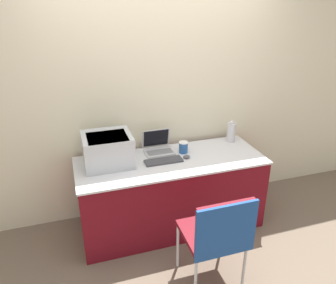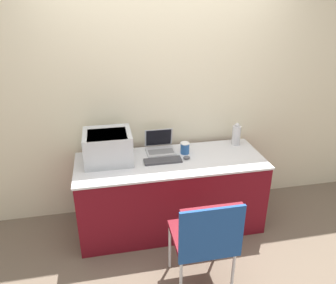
# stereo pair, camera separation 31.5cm
# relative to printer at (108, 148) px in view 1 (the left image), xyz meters

# --- Properties ---
(ground_plane) EXTENTS (14.00, 14.00, 0.00)m
(ground_plane) POSITION_rel_printer_xyz_m (0.59, -0.45, -0.92)
(ground_plane) COLOR #6B5B4C
(wall_back) EXTENTS (8.00, 0.05, 2.60)m
(wall_back) POSITION_rel_printer_xyz_m (0.59, 0.33, 0.38)
(wall_back) COLOR beige
(wall_back) RESTS_ON ground_plane
(table) EXTENTS (1.85, 0.71, 0.77)m
(table) POSITION_rel_printer_xyz_m (0.59, -0.11, -0.54)
(table) COLOR maroon
(table) RESTS_ON ground_plane
(printer) EXTENTS (0.45, 0.41, 0.30)m
(printer) POSITION_rel_printer_xyz_m (0.00, 0.00, 0.00)
(printer) COLOR #B2B7BC
(printer) RESTS_ON table
(laptop_left) EXTENTS (0.29, 0.26, 0.22)m
(laptop_left) POSITION_rel_printer_xyz_m (0.53, 0.12, -0.11)
(laptop_left) COLOR #B7B7BC
(laptop_left) RESTS_ON table
(external_keyboard) EXTENTS (0.37, 0.13, 0.02)m
(external_keyboard) POSITION_rel_printer_xyz_m (0.51, -0.13, -0.15)
(external_keyboard) COLOR #3D3D42
(external_keyboard) RESTS_ON table
(coffee_cup) EXTENTS (0.09, 0.09, 0.12)m
(coffee_cup) POSITION_rel_printer_xyz_m (0.76, 0.01, -0.10)
(coffee_cup) COLOR #285699
(coffee_cup) RESTS_ON table
(mouse) EXTENTS (0.07, 0.06, 0.03)m
(mouse) POSITION_rel_printer_xyz_m (0.75, -0.12, -0.14)
(mouse) COLOR #4C4C51
(mouse) RESTS_ON table
(metal_pitcher) EXTENTS (0.09, 0.09, 0.24)m
(metal_pitcher) POSITION_rel_printer_xyz_m (1.36, 0.12, -0.05)
(metal_pitcher) COLOR silver
(metal_pitcher) RESTS_ON table
(chair) EXTENTS (0.48, 0.47, 0.91)m
(chair) POSITION_rel_printer_xyz_m (0.67, -1.03, -0.34)
(chair) COLOR maroon
(chair) RESTS_ON ground_plane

